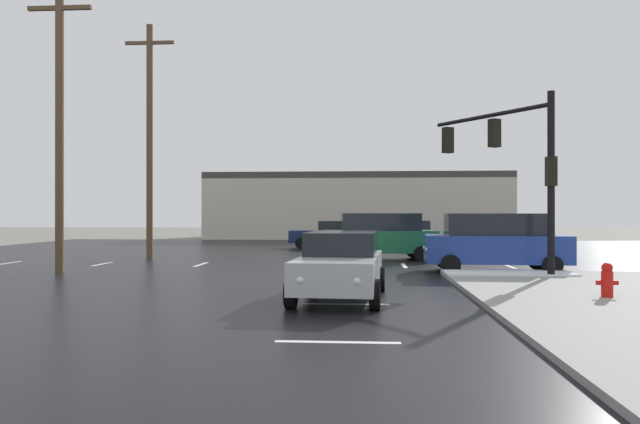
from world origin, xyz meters
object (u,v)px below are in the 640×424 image
Objects in this scene: fire_hydrant at (607,280)px; sedan_silver at (341,263)px; sedan_navy at (332,234)px; sedan_tan at (415,233)px; suv_green at (380,235)px; utility_pole_far at (150,137)px; suv_blue at (496,241)px; traffic_signal_mast at (514,155)px; utility_pole_mid at (59,123)px.

sedan_silver is at bearing 177.56° from fire_hydrant.
sedan_tan is at bearing -161.31° from sedan_navy.
suv_green is at bearing -14.83° from sedan_tan.
fire_hydrant is at bearing -73.51° from suv_green.
sedan_navy is 12.48m from utility_pole_far.
suv_blue is (3.82, -5.25, 0.00)m from suv_green.
utility_pole_far is (-8.93, 11.72, 4.59)m from sedan_silver.
traffic_signal_mast is 7.13× the size of fire_hydrant.
utility_pole_mid is (-8.45, -15.22, 4.27)m from sedan_navy.
sedan_silver is 0.95× the size of suv_blue.
utility_pole_mid is at bearing -153.58° from suv_green.
sedan_silver is at bearing 101.52° from traffic_signal_mast.
suv_green reaches higher than sedan_tan.
sedan_silver is 0.47× the size of utility_pole_mid.
utility_pole_mid is (-9.71, 5.22, 4.27)m from sedan_silver.
sedan_tan and sedan_silver have the same top height.
sedan_navy is 0.44× the size of utility_pole_far.
utility_pole_mid is (-15.17, -0.37, 1.17)m from traffic_signal_mast.
traffic_signal_mast is at bearing 1.40° from utility_pole_mid.
fire_hydrant is at bearing 100.31° from suv_blue.
suv_blue is 15.53m from utility_pole_far.
fire_hydrant is 17.36m from utility_pole_mid.
traffic_signal_mast is at bearing 4.41° from sedan_tan.
traffic_signal_mast is at bearing 139.63° from sedan_silver.
sedan_navy is (-6.72, 14.84, -3.09)m from traffic_signal_mast.
utility_pole_far is at bearing 32.75° from traffic_signal_mast.
fire_hydrant is 0.17× the size of sedan_navy.
sedan_silver is (-3.67, -22.21, 0.00)m from sedan_tan.
sedan_tan is 22.04m from utility_pole_mid.
suv_blue is (1.43, -15.51, 0.24)m from sedan_tan.
sedan_navy is 17.92m from utility_pole_mid.
sedan_navy and sedan_tan have the same top height.
sedan_silver is at bearing 54.79° from suv_blue.
utility_pole_mid reaches higher than sedan_tan.
suv_blue is at bearing 98.24° from fire_hydrant.
sedan_tan is 0.92× the size of suv_green.
fire_hydrant is 22.61m from sedan_tan.
sedan_tan is 0.44× the size of utility_pole_far.
sedan_navy is (-7.38, 20.70, 0.32)m from fire_hydrant.
fire_hydrant is 21.98m from sedan_navy.
traffic_signal_mast is 1.16× the size of suv_blue.
traffic_signal_mast is 8.41m from sedan_silver.
fire_hydrant is at bearing 108.52° from sedan_navy.
sedan_tan is at bearing -82.64° from suv_blue.
sedan_navy is at bearing -9.81° from traffic_signal_mast.
utility_pole_far reaches higher than sedan_tan.
suv_green is 1.01× the size of suv_blue.
utility_pole_mid reaches higher than fire_hydrant.
sedan_silver is at bearing -11.12° from sedan_tan.
sedan_silver is (-5.46, -5.59, -3.09)m from traffic_signal_mast.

